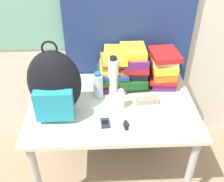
# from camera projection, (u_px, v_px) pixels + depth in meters

# --- Properties ---
(wall_back) EXTENTS (6.00, 0.06, 2.50)m
(wall_back) POSITION_uv_depth(u_px,v_px,m) (109.00, 1.00, 1.83)
(wall_back) COLOR silver
(wall_back) RESTS_ON ground_plane
(curtain_blue) EXTENTS (0.94, 0.04, 2.50)m
(curtain_blue) POSITION_uv_depth(u_px,v_px,m) (130.00, 3.00, 1.79)
(curtain_blue) COLOR navy
(curtain_blue) RESTS_ON ground_plane
(desk) EXTENTS (1.11, 0.76, 0.71)m
(desk) POSITION_uv_depth(u_px,v_px,m) (112.00, 113.00, 1.82)
(desk) COLOR silver
(desk) RESTS_ON ground_plane
(backpack) EXTENTS (0.32, 0.23, 0.50)m
(backpack) POSITION_uv_depth(u_px,v_px,m) (55.00, 85.00, 1.57)
(backpack) COLOR black
(backpack) RESTS_ON desk
(book_stack_left) EXTENTS (0.25, 0.28, 0.26)m
(book_stack_left) POSITION_uv_depth(u_px,v_px,m) (114.00, 70.00, 1.89)
(book_stack_left) COLOR #6B2370
(book_stack_left) RESTS_ON desk
(book_stack_center) EXTENTS (0.23, 0.28, 0.29)m
(book_stack_center) POSITION_uv_depth(u_px,v_px,m) (133.00, 67.00, 1.89)
(book_stack_center) COLOR #1E5623
(book_stack_center) RESTS_ON desk
(book_stack_right) EXTENTS (0.22, 0.28, 0.26)m
(book_stack_right) POSITION_uv_depth(u_px,v_px,m) (163.00, 68.00, 1.90)
(book_stack_right) COLOR #6B2370
(book_stack_right) RESTS_ON desk
(water_bottle) EXTENTS (0.07, 0.07, 0.19)m
(water_bottle) POSITION_uv_depth(u_px,v_px,m) (98.00, 86.00, 1.78)
(water_bottle) COLOR silver
(water_bottle) RESTS_ON desk
(sports_bottle) EXTENTS (0.07, 0.07, 0.29)m
(sports_bottle) POSITION_uv_depth(u_px,v_px,m) (113.00, 76.00, 1.79)
(sports_bottle) COLOR white
(sports_bottle) RESTS_ON desk
(sunscreen_bottle) EXTENTS (0.05, 0.05, 0.14)m
(sunscreen_bottle) POSITION_uv_depth(u_px,v_px,m) (121.00, 100.00, 1.69)
(sunscreen_bottle) COLOR white
(sunscreen_bottle) RESTS_ON desk
(cell_phone) EXTENTS (0.06, 0.09, 0.02)m
(cell_phone) POSITION_uv_depth(u_px,v_px,m) (105.00, 123.00, 1.60)
(cell_phone) COLOR #2D2D33
(cell_phone) RESTS_ON desk
(sunglasses_case) EXTENTS (0.15, 0.06, 0.04)m
(sunglasses_case) POSITION_uv_depth(u_px,v_px,m) (147.00, 100.00, 1.76)
(sunglasses_case) COLOR gray
(sunglasses_case) RESTS_ON desk
(wristwatch) EXTENTS (0.04, 0.09, 0.01)m
(wristwatch) POSITION_uv_depth(u_px,v_px,m) (126.00, 125.00, 1.59)
(wristwatch) COLOR black
(wristwatch) RESTS_ON desk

